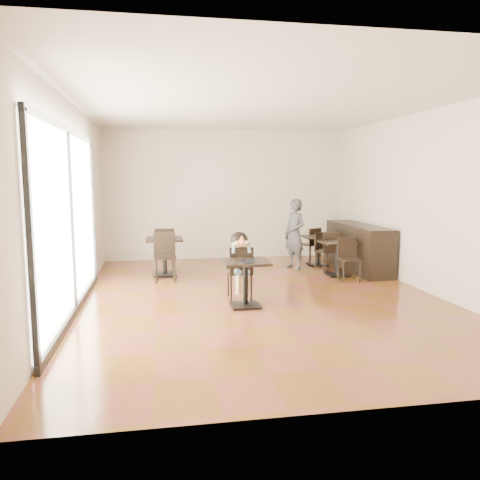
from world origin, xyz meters
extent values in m
cube|color=brown|center=(0.00, 0.00, 0.00)|extent=(6.00, 8.00, 0.01)
cube|color=silver|center=(0.00, 0.00, 3.20)|extent=(6.00, 8.00, 0.01)
cube|color=beige|center=(0.00, 4.00, 1.60)|extent=(6.00, 0.01, 3.20)
cube|color=beige|center=(0.00, -4.00, 1.60)|extent=(6.00, 0.01, 3.20)
cube|color=beige|center=(-3.00, 0.00, 1.60)|extent=(0.01, 8.00, 3.20)
cube|color=beige|center=(3.00, 0.00, 1.60)|extent=(0.01, 8.00, 3.20)
cube|color=white|center=(-2.97, -0.50, 1.40)|extent=(0.04, 4.50, 2.60)
cylinder|color=black|center=(-0.36, -0.66, 0.75)|extent=(0.25, 0.25, 0.02)
imported|color=#3B3B40|center=(1.28, 2.33, 0.78)|extent=(0.58, 0.68, 1.57)
cube|color=black|center=(2.65, 2.00, 0.50)|extent=(0.60, 2.40, 1.00)
camera|label=1|loc=(-1.67, -7.63, 2.02)|focal=35.00mm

